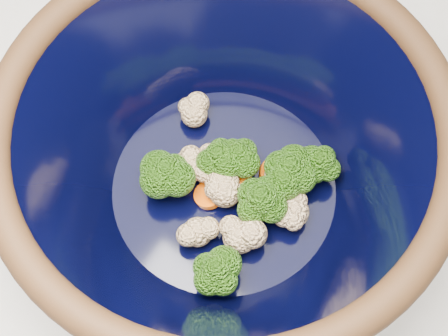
% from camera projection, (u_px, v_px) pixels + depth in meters
% --- Properties ---
extents(counter, '(1.20, 1.20, 0.90)m').
position_uv_depth(counter, '(174.00, 320.00, 1.02)').
color(counter, beige).
rests_on(counter, ground).
extents(mixing_bowl, '(0.40, 0.40, 0.17)m').
position_uv_depth(mixing_bowl, '(224.00, 160.00, 0.54)').
color(mixing_bowl, black).
rests_on(mixing_bowl, counter).
extents(vegetable_pile, '(0.16, 0.18, 0.06)m').
position_uv_depth(vegetable_pile, '(239.00, 185.00, 0.56)').
color(vegetable_pile, '#608442').
rests_on(vegetable_pile, mixing_bowl).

